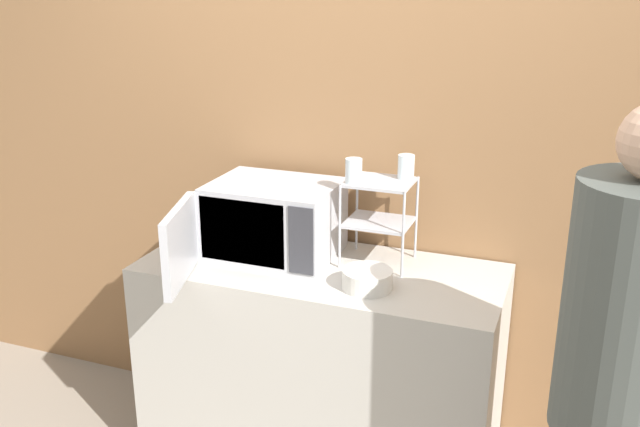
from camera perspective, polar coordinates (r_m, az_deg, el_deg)
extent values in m
cube|color=olive|center=(3.04, 2.40, 4.72)|extent=(8.00, 0.06, 2.60)
cube|color=#B7B2A8|center=(3.06, 0.06, -12.24)|extent=(1.45, 0.61, 0.92)
cube|color=#ADADB2|center=(2.93, -3.65, -0.43)|extent=(0.51, 0.39, 0.31)
cube|color=#B7B2A8|center=(2.80, -6.29, -1.49)|extent=(0.36, 0.01, 0.26)
cube|color=#333338|center=(2.69, -1.54, -2.22)|extent=(0.10, 0.01, 0.27)
cube|color=#ADADB2|center=(2.71, -11.13, -2.42)|extent=(0.14, 0.39, 0.29)
cylinder|color=#B2B2B7|center=(2.78, 1.59, -1.08)|extent=(0.01, 0.01, 0.34)
cylinder|color=#B2B2B7|center=(2.71, 6.66, -1.73)|extent=(0.01, 0.01, 0.34)
cylinder|color=#B2B2B7|center=(2.97, 2.97, 0.24)|extent=(0.01, 0.01, 0.34)
cylinder|color=#B2B2B7|center=(2.91, 7.73, -0.33)|extent=(0.01, 0.01, 0.34)
cube|color=#B2B2B7|center=(2.84, 4.73, -0.70)|extent=(0.25, 0.22, 0.01)
cube|color=#B2B2B7|center=(2.79, 4.82, 2.52)|extent=(0.25, 0.22, 0.01)
cylinder|color=silver|center=(2.74, 2.71, 3.44)|extent=(0.07, 0.07, 0.10)
cylinder|color=silver|center=(2.81, 6.90, 3.73)|extent=(0.07, 0.07, 0.10)
cylinder|color=silver|center=(2.67, 3.80, -5.91)|extent=(0.10, 0.10, 0.01)
cylinder|color=silver|center=(2.65, 3.81, -5.28)|extent=(0.19, 0.19, 0.07)
cylinder|color=#474C47|center=(2.10, 23.74, -7.25)|extent=(0.37, 0.37, 0.73)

